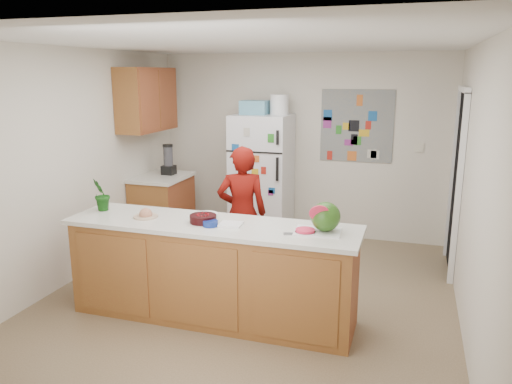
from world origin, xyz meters
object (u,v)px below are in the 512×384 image
(cherry_bowl, at_px, (203,219))
(watermelon, at_px, (326,217))
(refrigerator, at_px, (262,178))
(person, at_px, (242,214))

(cherry_bowl, bearing_deg, watermelon, 2.48)
(refrigerator, height_order, cherry_bowl, refrigerator)
(cherry_bowl, bearing_deg, person, 88.14)
(watermelon, relative_size, cherry_bowl, 1.04)
(person, bearing_deg, watermelon, 119.12)
(watermelon, distance_m, cherry_bowl, 1.10)
(person, xyz_separation_m, cherry_bowl, (-0.03, -0.97, 0.21))
(person, bearing_deg, cherry_bowl, 68.25)
(watermelon, xyz_separation_m, cherry_bowl, (-1.10, -0.05, -0.10))
(refrigerator, height_order, watermelon, refrigerator)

